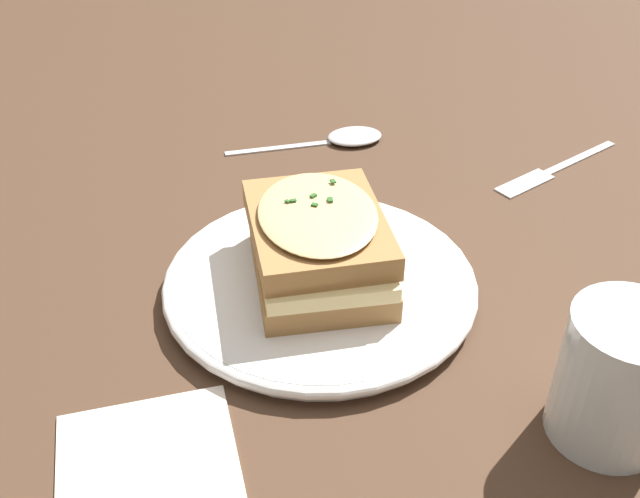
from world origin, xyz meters
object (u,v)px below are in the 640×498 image
(dinner_plate, at_px, (320,283))
(napkin, at_px, (149,481))
(fork, at_px, (546,173))
(sandwich, at_px, (319,244))
(water_glass, at_px, (618,378))
(spoon, at_px, (346,137))

(dinner_plate, bearing_deg, napkin, -36.15)
(dinner_plate, relative_size, fork, 1.59)
(sandwich, relative_size, napkin, 1.05)
(water_glass, xyz_separation_m, spoon, (-0.43, -0.11, -0.04))
(water_glass, bearing_deg, spoon, -165.20)
(sandwich, bearing_deg, fork, 122.30)
(sandwich, bearing_deg, napkin, -35.63)
(spoon, bearing_deg, dinner_plate, -19.66)
(dinner_plate, xyz_separation_m, napkin, (0.18, -0.13, -0.01))
(fork, bearing_deg, sandwich, 92.05)
(dinner_plate, xyz_separation_m, water_glass, (0.17, 0.17, 0.04))
(water_glass, relative_size, napkin, 0.69)
(spoon, distance_m, napkin, 0.48)
(fork, bearing_deg, napkin, 101.28)
(sandwich, xyz_separation_m, fork, (-0.16, 0.26, -0.05))
(dinner_plate, distance_m, fork, 0.31)
(fork, bearing_deg, spoon, 33.74)
(spoon, bearing_deg, sandwich, -19.90)
(water_glass, bearing_deg, napkin, -88.17)
(sandwich, distance_m, fork, 0.31)
(spoon, xyz_separation_m, napkin, (0.44, -0.19, -0.00))
(sandwich, height_order, water_glass, water_glass)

